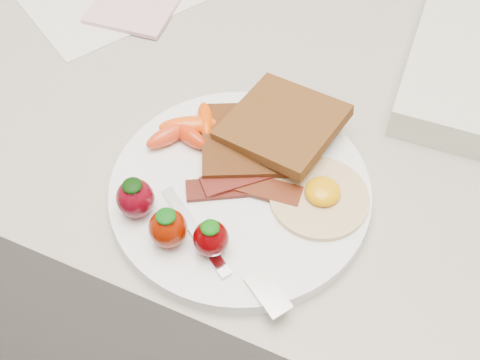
% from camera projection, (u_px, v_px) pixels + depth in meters
% --- Properties ---
extents(counter, '(2.00, 0.60, 0.90)m').
position_uv_depth(counter, '(276.00, 274.00, 1.08)').
color(counter, gray).
rests_on(counter, ground).
extents(plate, '(0.27, 0.27, 0.02)m').
position_uv_depth(plate, '(240.00, 191.00, 0.62)').
color(plate, white).
rests_on(plate, counter).
extents(toast_lower, '(0.13, 0.13, 0.01)m').
position_uv_depth(toast_lower, '(249.00, 141.00, 0.64)').
color(toast_lower, black).
rests_on(toast_lower, plate).
extents(toast_upper, '(0.13, 0.13, 0.03)m').
position_uv_depth(toast_upper, '(283.00, 124.00, 0.64)').
color(toast_upper, '#50310E').
rests_on(toast_upper, toast_lower).
extents(fried_egg, '(0.13, 0.13, 0.02)m').
position_uv_depth(fried_egg, '(320.00, 196.00, 0.60)').
color(fried_egg, '#F7EFB4').
rests_on(fried_egg, plate).
extents(bacon_strips, '(0.12, 0.10, 0.01)m').
position_uv_depth(bacon_strips, '(246.00, 182.00, 0.61)').
color(bacon_strips, '#3E0505').
rests_on(bacon_strips, plate).
extents(baby_carrots, '(0.07, 0.09, 0.02)m').
position_uv_depth(baby_carrots, '(188.00, 129.00, 0.65)').
color(baby_carrots, '#EA4D0D').
rests_on(baby_carrots, plate).
extents(strawberries, '(0.12, 0.05, 0.05)m').
position_uv_depth(strawberries, '(167.00, 219.00, 0.57)').
color(strawberries, '#57030E').
rests_on(strawberries, plate).
extents(fork, '(0.17, 0.09, 0.00)m').
position_uv_depth(fork, '(227.00, 257.00, 0.56)').
color(fork, white).
rests_on(fork, plate).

